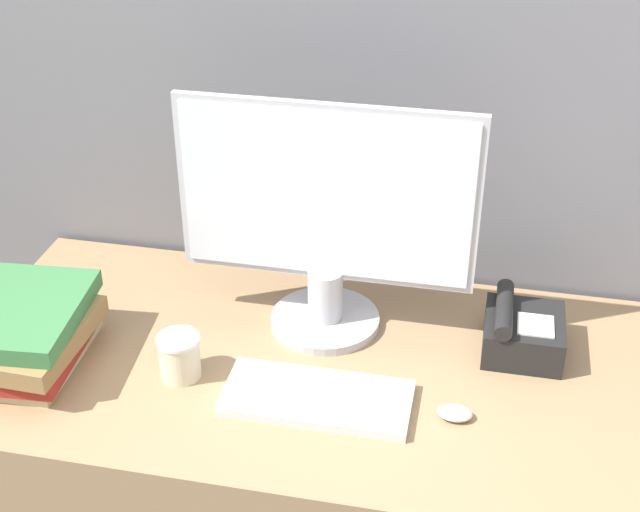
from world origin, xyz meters
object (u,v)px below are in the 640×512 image
at_px(book_stack, 28,333).
at_px(coffee_cup, 180,356).
at_px(monitor, 326,224).
at_px(desk_telephone, 522,332).
at_px(mouse, 455,413).
at_px(keyboard, 317,398).

bearing_deg(book_stack, coffee_cup, 3.36).
relative_size(monitor, coffee_cup, 6.66).
relative_size(monitor, desk_telephone, 3.46).
bearing_deg(monitor, coffee_cup, -136.70).
relative_size(mouse, coffee_cup, 0.71).
bearing_deg(desk_telephone, keyboard, -146.91).
relative_size(keyboard, mouse, 5.49).
height_order(monitor, desk_telephone, monitor).
relative_size(mouse, desk_telephone, 0.37).
bearing_deg(desk_telephone, monitor, 178.31).
distance_m(monitor, coffee_cup, 0.40).
bearing_deg(monitor, desk_telephone, -1.69).
relative_size(book_stack, desk_telephone, 1.78).
bearing_deg(book_stack, keyboard, -0.71).
bearing_deg(book_stack, desk_telephone, 13.81).
bearing_deg(coffee_cup, keyboard, -5.18).
distance_m(keyboard, mouse, 0.27).
relative_size(keyboard, desk_telephone, 2.04).
bearing_deg(keyboard, book_stack, 179.29).
relative_size(keyboard, book_stack, 1.15).
bearing_deg(monitor, keyboard, -82.13).
xyz_separation_m(mouse, coffee_cup, (-0.55, 0.02, 0.04)).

